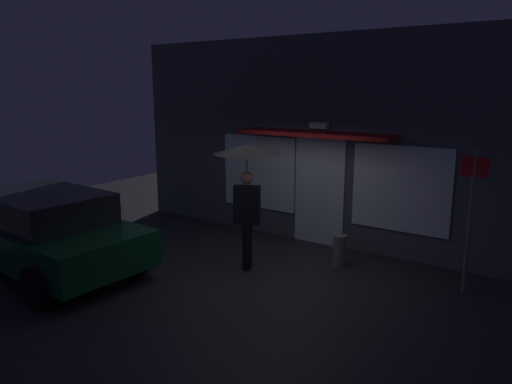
{
  "coord_description": "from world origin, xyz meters",
  "views": [
    {
      "loc": [
        4.4,
        -6.43,
        3.17
      ],
      "look_at": [
        -0.19,
        0.19,
        1.42
      ],
      "focal_mm": 33.71,
      "sensor_mm": 36.0,
      "label": 1
    }
  ],
  "objects_px": {
    "parked_car": "(44,230)",
    "sidewalk_bollard": "(339,251)",
    "person_with_umbrella": "(247,175)",
    "street_sign_post": "(471,214)"
  },
  "relations": [
    {
      "from": "person_with_umbrella",
      "to": "street_sign_post",
      "type": "xyz_separation_m",
      "value": [
        3.44,
        1.06,
        -0.41
      ]
    },
    {
      "from": "person_with_umbrella",
      "to": "parked_car",
      "type": "xyz_separation_m",
      "value": [
        -2.91,
        -2.08,
        -0.98
      ]
    },
    {
      "from": "person_with_umbrella",
      "to": "street_sign_post",
      "type": "bearing_deg",
      "value": 168.12
    },
    {
      "from": "person_with_umbrella",
      "to": "sidewalk_bollard",
      "type": "bearing_deg",
      "value": -171.36
    },
    {
      "from": "person_with_umbrella",
      "to": "sidewalk_bollard",
      "type": "height_order",
      "value": "person_with_umbrella"
    },
    {
      "from": "street_sign_post",
      "to": "sidewalk_bollard",
      "type": "xyz_separation_m",
      "value": [
        -2.12,
        -0.04,
        -1.0
      ]
    },
    {
      "from": "person_with_umbrella",
      "to": "sidewalk_bollard",
      "type": "relative_size",
      "value": 3.8
    },
    {
      "from": "parked_car",
      "to": "sidewalk_bollard",
      "type": "distance_m",
      "value": 5.26
    },
    {
      "from": "parked_car",
      "to": "sidewalk_bollard",
      "type": "bearing_deg",
      "value": 38.7
    },
    {
      "from": "street_sign_post",
      "to": "sidewalk_bollard",
      "type": "bearing_deg",
      "value": -178.9
    }
  ]
}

